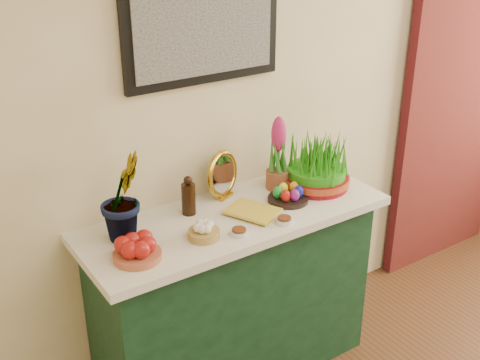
# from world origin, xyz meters

# --- Properties ---
(sideboard) EXTENTS (1.30, 0.45, 0.85)m
(sideboard) POSITION_xyz_m (-0.49, 2.00, 0.42)
(sideboard) COLOR #163E23
(sideboard) RESTS_ON ground
(tablecloth) EXTENTS (1.40, 0.55, 0.04)m
(tablecloth) POSITION_xyz_m (-0.49, 2.00, 0.87)
(tablecloth) COLOR silver
(tablecloth) RESTS_ON sideboard
(hyacinth_green) EXTENTS (0.32, 0.31, 0.48)m
(hyacinth_green) POSITION_xyz_m (-0.97, 2.08, 1.13)
(hyacinth_green) COLOR #2E7C22
(hyacinth_green) RESTS_ON tablecloth
(apple_bowl) EXTENTS (0.25, 0.25, 0.10)m
(apple_bowl) POSITION_xyz_m (-1.00, 1.90, 0.93)
(apple_bowl) COLOR #A95537
(apple_bowl) RESTS_ON tablecloth
(garlic_basket) EXTENTS (0.16, 0.16, 0.07)m
(garlic_basket) POSITION_xyz_m (-0.71, 1.89, 0.92)
(garlic_basket) COLOR #B08C47
(garlic_basket) RESTS_ON tablecloth
(vinegar_cruet) EXTENTS (0.06, 0.06, 0.18)m
(vinegar_cruet) POSITION_xyz_m (-0.65, 2.11, 0.97)
(vinegar_cruet) COLOR black
(vinegar_cruet) RESTS_ON tablecloth
(mirror) EXTENTS (0.23, 0.14, 0.23)m
(mirror) POSITION_xyz_m (-0.44, 2.17, 1.00)
(mirror) COLOR #B79127
(mirror) RESTS_ON tablecloth
(book) EXTENTS (0.23, 0.26, 0.03)m
(book) POSITION_xyz_m (-0.50, 1.91, 0.90)
(book) COLOR gold
(book) RESTS_ON tablecloth
(spice_dish_left) EXTENTS (0.07, 0.07, 0.03)m
(spice_dish_left) POSITION_xyz_m (-0.57, 1.83, 0.90)
(spice_dish_left) COLOR silver
(spice_dish_left) RESTS_ON tablecloth
(spice_dish_right) EXTENTS (0.07, 0.07, 0.03)m
(spice_dish_right) POSITION_xyz_m (-0.36, 1.81, 0.90)
(spice_dish_right) COLOR silver
(spice_dish_right) RESTS_ON tablecloth
(egg_plate) EXTENTS (0.19, 0.19, 0.08)m
(egg_plate) POSITION_xyz_m (-0.21, 1.96, 0.92)
(egg_plate) COLOR black
(egg_plate) RESTS_ON tablecloth
(hyacinth_pink) EXTENTS (0.11, 0.11, 0.36)m
(hyacinth_pink) POSITION_xyz_m (-0.17, 2.10, 1.05)
(hyacinth_pink) COLOR brown
(hyacinth_pink) RESTS_ON tablecloth
(wheatgrass_sabzeh) EXTENTS (0.32, 0.32, 0.26)m
(wheatgrass_sabzeh) POSITION_xyz_m (-0.01, 2.01, 1.01)
(wheatgrass_sabzeh) COLOR maroon
(wheatgrass_sabzeh) RESTS_ON tablecloth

